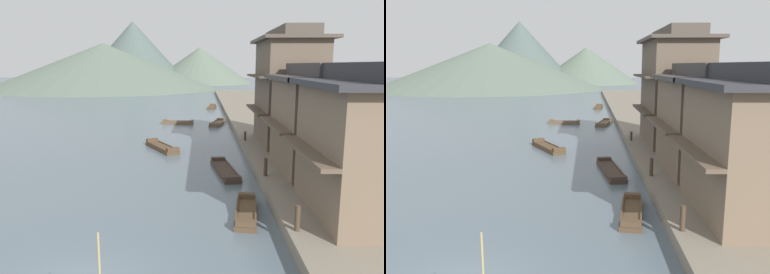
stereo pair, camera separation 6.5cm
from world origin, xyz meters
TOP-DOWN VIEW (x-y plane):
  - riverbank_right at (16.03, 30.00)m, footprint 18.00×110.00m
  - boat_moored_nearest at (0.71, 19.65)m, footprint 3.08×4.42m
  - boat_moored_second at (5.30, 13.12)m, footprint 1.70×5.05m
  - boat_moored_third at (5.45, 49.46)m, footprint 1.56×4.67m
  - boat_moored_far at (5.66, 32.89)m, footprint 2.13×4.53m
  - boat_midriver_drifting at (1.14, 33.27)m, footprint 3.60×1.52m
  - boat_midriver_upstream at (5.83, 6.07)m, footprint 1.37×3.81m
  - house_waterfront_nearest at (11.14, 5.20)m, footprint 6.57×7.17m
  - house_waterfront_second at (10.84, 12.15)m, footprint 5.96×7.47m
  - house_waterfront_tall at (10.52, 19.98)m, footprint 5.34×8.04m
  - mooring_post_dock_near at (7.38, 3.27)m, footprint 0.20×0.20m
  - mooring_post_dock_mid at (7.38, 10.52)m, footprint 0.20×0.20m
  - mooring_post_dock_far at (7.38, 20.77)m, footprint 0.20×0.20m
  - hill_far_west at (3.01, 133.97)m, footprint 38.16×38.16m
  - hill_far_centre at (-24.08, 101.29)m, footprint 63.75×63.75m
  - hill_far_east at (-20.62, 130.63)m, footprint 40.13×40.13m

SIDE VIEW (x-z plane):
  - boat_moored_second at x=5.30m, z-range -0.07..0.35m
  - boat_moored_far at x=5.66m, z-range -0.08..0.39m
  - boat_midriver_upstream at x=5.83m, z-range -0.07..0.39m
  - boat_midriver_drifting at x=1.14m, z-range -0.07..0.40m
  - boat_moored_third at x=5.45m, z-range -0.09..0.42m
  - boat_moored_nearest at x=0.71m, z-range -0.09..0.45m
  - riverbank_right at x=16.03m, z-range 0.00..0.57m
  - mooring_post_dock_far at x=7.38m, z-range 0.57..1.29m
  - mooring_post_dock_near at x=7.38m, z-range 0.57..1.54m
  - mooring_post_dock_mid at x=7.38m, z-range 0.57..1.57m
  - house_waterfront_nearest at x=11.14m, z-range 0.50..6.64m
  - house_waterfront_second at x=10.84m, z-range 0.50..6.64m
  - house_waterfront_tall at x=10.52m, z-range 0.50..9.24m
  - hill_far_centre at x=-24.08m, z-range 0.00..12.69m
  - hill_far_west at x=3.01m, z-range 0.00..12.93m
  - hill_far_east at x=-20.62m, z-range 0.00..21.79m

